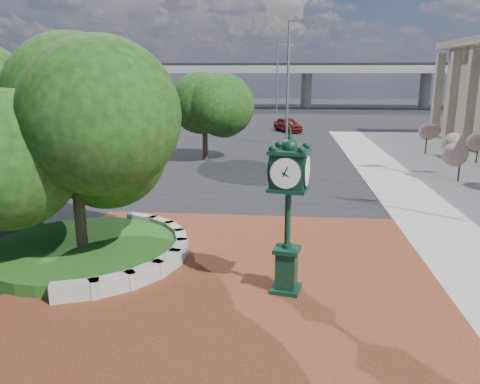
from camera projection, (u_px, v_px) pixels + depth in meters
name	position (u px, v px, depth m)	size (l,w,h in m)	color
ground	(235.00, 262.00, 14.89)	(200.00, 200.00, 0.00)	black
plaza	(231.00, 275.00, 13.92)	(12.00, 12.00, 0.04)	maroon
planter_wall	(151.00, 251.00, 15.08)	(2.96, 6.77, 0.54)	#9E9B93
grass_bed	(83.00, 251.00, 15.31)	(6.10, 6.10, 0.40)	#224F16
overpass	(277.00, 69.00, 80.84)	(90.00, 12.00, 7.50)	#9E9B93
tree_planter	(74.00, 144.00, 14.44)	(5.20, 5.20, 6.33)	#38281C
tree_street	(205.00, 113.00, 31.83)	(4.40, 4.40, 5.45)	#38281C
post_clock	(288.00, 204.00, 12.25)	(1.10, 1.10, 4.58)	black
parked_car	(288.00, 124.00, 48.19)	(1.74, 4.32, 1.47)	maroon
street_lamp_near	(291.00, 74.00, 37.77)	(2.22, 0.53, 9.94)	slate
street_lamp_far	(279.00, 77.00, 57.12)	(2.08, 0.53, 9.30)	slate
shrub_near	(461.00, 153.00, 25.58)	(1.20, 1.20, 2.20)	#38281C
shrub_mid	(479.00, 140.00, 30.67)	(1.20, 1.20, 2.20)	#38281C
shrub_far	(427.00, 133.00, 34.38)	(1.20, 1.20, 2.20)	#38281C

